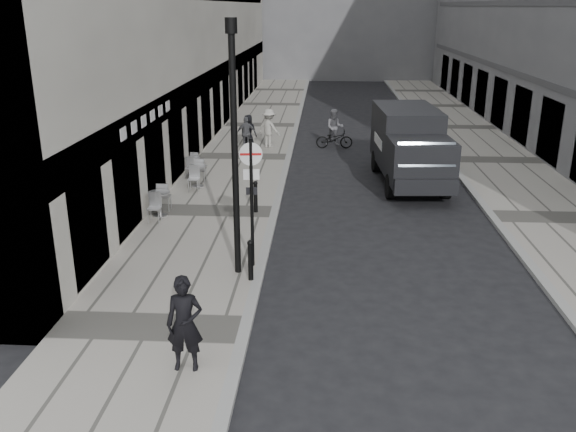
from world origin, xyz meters
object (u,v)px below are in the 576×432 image
at_px(lamppost, 234,139).
at_px(panel_van, 409,143).
at_px(sign_post, 251,186).
at_px(walking_man, 185,324).
at_px(cyclist, 334,133).

bearing_deg(lamppost, panel_van, 59.28).
bearing_deg(lamppost, sign_post, 52.30).
xyz_separation_m(sign_post, panel_van, (4.99, 8.52, -0.68)).
bearing_deg(walking_man, lamppost, 82.89).
distance_m(walking_man, cyclist, 19.37).
bearing_deg(cyclist, sign_post, -101.15).
relative_size(panel_van, cyclist, 3.22).
distance_m(lamppost, panel_van, 10.59).
height_order(lamppost, cyclist, lamppost).
height_order(sign_post, panel_van, sign_post).
bearing_deg(lamppost, walking_man, -94.54).
relative_size(sign_post, panel_van, 0.55).
bearing_deg(panel_van, walking_man, -116.57).
relative_size(walking_man, lamppost, 0.30).
bearing_deg(sign_post, walking_man, -104.13).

